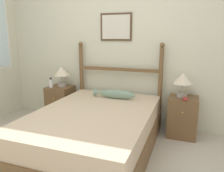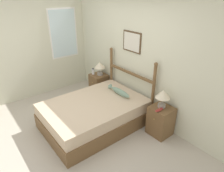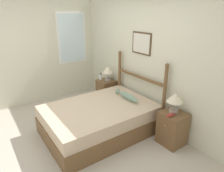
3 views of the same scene
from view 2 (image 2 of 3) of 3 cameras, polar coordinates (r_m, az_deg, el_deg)
name	(u,v)px [view 2 (image 2 of 3)]	position (r m, az deg, el deg)	size (l,w,h in m)	color
ground_plane	(69,136)	(4.15, -12.29, -13.80)	(16.00, 16.00, 0.00)	#B7AD9E
wall_back	(135,57)	(4.43, 6.49, 8.16)	(6.40, 0.08, 2.55)	beige
wall_left	(24,50)	(5.43, -23.89, 9.46)	(0.08, 6.40, 2.55)	beige
bed	(95,114)	(4.22, -4.99, -7.89)	(1.43, 2.04, 0.55)	brown
headboard	(130,81)	(4.53, 5.18, 1.52)	(1.44, 0.08, 1.37)	brown
nightstand_left	(99,85)	(5.38, -3.75, 0.31)	(0.41, 0.42, 0.60)	brown
nightstand_right	(161,121)	(4.06, 13.71, -9.63)	(0.41, 0.42, 0.60)	brown
table_lamp_left	(100,66)	(5.15, -3.51, 5.79)	(0.28, 0.28, 0.36)	gray
table_lamp_right	(163,95)	(3.81, 14.34, -2.55)	(0.28, 0.28, 0.36)	gray
bottle	(93,71)	(5.27, -5.42, 4.16)	(0.07, 0.07, 0.18)	white
model_boat	(159,110)	(3.79, 13.32, -6.62)	(0.07, 0.20, 0.15)	maroon
fish_pillow	(119,91)	(4.34, 2.03, -1.58)	(0.64, 0.12, 0.13)	gray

